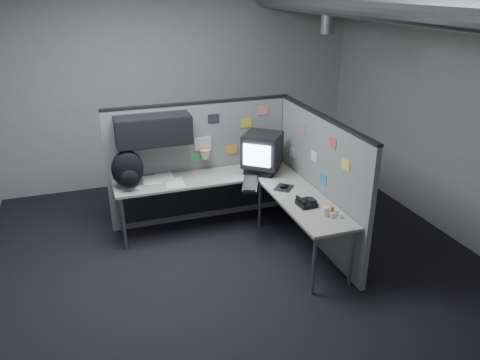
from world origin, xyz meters
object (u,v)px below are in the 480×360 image
object	(u,v)px
desk	(231,191)
backpack	(128,170)
phone	(306,203)
monitor	(262,152)
keyboard	(250,184)

from	to	relation	value
desk	backpack	bearing A→B (deg)	167.92
desk	phone	bearing A→B (deg)	-56.32
phone	monitor	bearing A→B (deg)	101.19
monitor	phone	size ratio (longest dim) A/B	2.94
monitor	phone	bearing A→B (deg)	-91.96
desk	keyboard	distance (m)	0.29
monitor	keyboard	distance (m)	0.55
keyboard	phone	size ratio (longest dim) A/B	2.49
keyboard	backpack	bearing A→B (deg)	141.72
desk	backpack	size ratio (longest dim) A/B	4.97
desk	backpack	distance (m)	1.28
keyboard	desk	bearing A→B (deg)	118.37
monitor	keyboard	world-z (taller)	monitor
keyboard	phone	distance (m)	0.82
backpack	keyboard	bearing A→B (deg)	3.53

